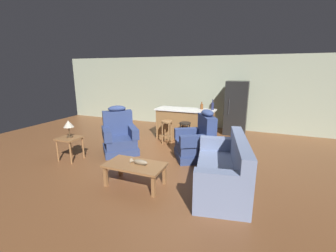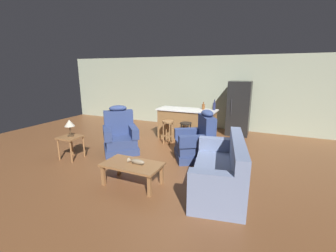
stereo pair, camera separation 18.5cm
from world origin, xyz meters
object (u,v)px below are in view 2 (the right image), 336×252
Objects in this scene: recliner_near_island at (197,142)px; bar_stool_left at (168,128)px; recliner_near_lamp at (120,136)px; bottle_tall_green at (214,106)px; end_table at (71,140)px; refrigerator at (239,108)px; couch at (221,171)px; kitchen_island at (187,124)px; table_lamp at (69,124)px; bar_stool_right at (186,130)px; bottle_short_amber at (203,107)px; fish_figurine at (136,161)px; coffee_table at (132,166)px.

recliner_near_island is 1.76× the size of bar_stool_left.
recliner_near_lamp is 3.83× the size of bottle_tall_green.
end_table is 0.32× the size of refrigerator.
couch is 3.06m from kitchen_island.
table_lamp is at bearing -127.26° from kitchen_island.
bottle_short_amber reaches higher than bar_stool_right.
recliner_near_island is 1.61m from kitchen_island.
recliner_near_island is at bearing 68.73° from fish_figurine.
recliner_near_island is (0.66, 1.69, -0.04)m from fish_figurine.
couch is at bearing 0.43° from table_lamp.
kitchen_island reaches higher than bar_stool_left.
refrigerator reaches higher than fish_figurine.
table_lamp is (-2.12, 0.47, 0.41)m from fish_figurine.
bar_stool_left is (-0.36, -0.63, -0.01)m from kitchen_island.
bottle_short_amber is at bearing -178.21° from bottle_tall_green.
bar_stool_right is at bearing -126.74° from bottle_tall_green.
end_table is at bearing 166.58° from coffee_table.
recliner_near_lamp reaches higher than coffee_table.
kitchen_island is at bearing -91.96° from recliner_near_island.
couch reaches higher than coffee_table.
recliner_near_island is (2.01, 0.32, 0.00)m from recliner_near_lamp.
bar_stool_right is at bearing -84.40° from recliner_near_island.
bottle_short_amber reaches higher than bar_stool_left.
bottle_tall_green is (0.59, 0.80, 0.60)m from bar_stool_right.
bottle_short_amber is at bearing 83.78° from fish_figurine.
bottle_short_amber is at bearing -78.76° from couch.
end_table is 3.33m from kitchen_island.
bottle_tall_green is at bearing 78.25° from fish_figurine.
bar_stool_left is at bearing 98.95° from coffee_table.
bottle_short_amber is (2.47, 2.80, 0.17)m from table_lamp.
coffee_table is 1.62× the size of bar_stool_left.
couch is 6.47× the size of bottle_tall_green.
bottle_tall_green is (-0.79, 2.78, 0.73)m from couch.
coffee_table is 2.68× the size of table_lamp.
fish_figurine is at bearing -96.22° from bottle_short_amber.
fish_figurine is (0.07, 0.03, 0.10)m from coffee_table.
refrigerator is (1.27, 4.31, 0.42)m from fish_figurine.
end_table is at bearing -10.14° from couch.
recliner_near_lamp is at bearing -125.58° from kitchen_island.
bottle_short_amber is at bearing 43.72° from bar_stool_left.
end_table is 1.37× the size of table_lamp.
table_lamp is at bearing -10.31° from couch.
fish_figurine is at bearing -106.40° from refrigerator.
bar_stool_left is at bearing -133.47° from refrigerator.
end_table is 0.31× the size of kitchen_island.
bottle_short_amber is (0.82, 0.79, 0.56)m from bar_stool_left.
bottle_short_amber is (-0.33, -0.01, -0.03)m from bottle_tall_green.
bar_stool_left is at bearing -145.25° from bottle_tall_green.
table_lamp is at bearing -6.54° from recliner_near_island.
refrigerator is (1.38, 1.20, 0.40)m from kitchen_island.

